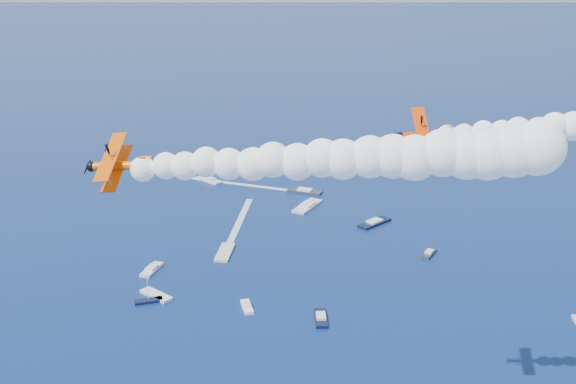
{
  "coord_description": "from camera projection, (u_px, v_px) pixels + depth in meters",
  "views": [
    {
      "loc": [
        -3.93,
        -62.3,
        80.64
      ],
      "look_at": [
        -2.55,
        27.61,
        49.03
      ],
      "focal_mm": 44.56,
      "sensor_mm": 36.0,
      "label": 1
    }
  ],
  "objects": [
    {
      "name": "biplane_lead",
      "position": [
        425.0,
        135.0,
        103.2
      ],
      "size": [
        8.75,
        10.98,
        9.32
      ],
      "primitive_type": null,
      "rotation": [
        -0.43,
        0.07,
        3.08
      ],
      "color": "#D83A04"
    },
    {
      "name": "boat_wakes",
      "position": [
        491.0,
        281.0,
        179.2
      ],
      "size": [
        172.61,
        171.28,
        0.04
      ],
      "color": "white",
      "rests_on": "ground"
    },
    {
      "name": "biplane_trail",
      "position": [
        119.0,
        166.0,
        83.45
      ],
      "size": [
        9.13,
        10.99,
        8.81
      ],
      "primitive_type": null,
      "rotation": [
        -0.43,
        0.07,
        2.99
      ],
      "color": "#F35405"
    },
    {
      "name": "smoke_trail_trail",
      "position": [
        333.0,
        159.0,
        79.64
      ],
      "size": [
        51.09,
        20.01,
        9.79
      ],
      "primitive_type": null,
      "rotation": [
        0.0,
        0.0,
        2.99
      ],
      "color": "white"
    },
    {
      "name": "spectator_boats",
      "position": [
        278.0,
        274.0,
        182.57
      ],
      "size": [
        223.88,
        158.68,
        0.7
      ],
      "color": "silver",
      "rests_on": "ground"
    }
  ]
}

